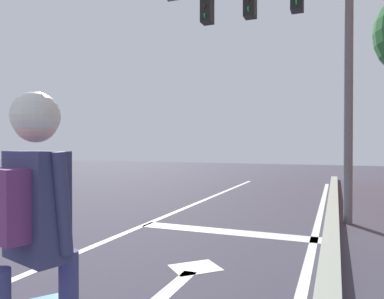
# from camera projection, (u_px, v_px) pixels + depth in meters

# --- Properties ---
(lane_line_center) EXTENTS (0.12, 20.00, 0.01)m
(lane_line_center) POSITION_uv_depth(u_px,v_px,m) (106.00, 241.00, 5.58)
(lane_line_center) COLOR silver
(lane_line_center) RESTS_ON ground
(lane_line_curbside) EXTENTS (0.12, 20.00, 0.01)m
(lane_line_curbside) POSITION_uv_depth(u_px,v_px,m) (308.00, 265.00, 4.47)
(lane_line_curbside) COLOR silver
(lane_line_curbside) RESTS_ON ground
(stop_bar) EXTENTS (3.14, 0.40, 0.01)m
(stop_bar) POSITION_uv_depth(u_px,v_px,m) (227.00, 232.00, 6.17)
(stop_bar) COLOR silver
(stop_bar) RESTS_ON ground
(lane_arrow_stem) EXTENTS (0.16, 1.40, 0.01)m
(lane_arrow_stem) POSITION_uv_depth(u_px,v_px,m) (164.00, 294.00, 3.58)
(lane_arrow_stem) COLOR silver
(lane_arrow_stem) RESTS_ON ground
(lane_arrow_head) EXTENTS (0.71, 0.71, 0.01)m
(lane_arrow_head) POSITION_uv_depth(u_px,v_px,m) (195.00, 267.00, 4.37)
(lane_arrow_head) COLOR silver
(lane_arrow_head) RESTS_ON ground
(curb_strip) EXTENTS (0.24, 24.00, 0.14)m
(curb_strip) POSITION_uv_depth(u_px,v_px,m) (330.00, 262.00, 4.38)
(curb_strip) COLOR #9BA392
(curb_strip) RESTS_ON ground
(skater) EXTENTS (0.45, 0.62, 1.68)m
(skater) POSITION_uv_depth(u_px,v_px,m) (33.00, 210.00, 1.87)
(skater) COLOR navy
(skater) RESTS_ON skateboard
(traffic_signal_mast) EXTENTS (3.86, 0.34, 5.18)m
(traffic_signal_mast) POSITION_uv_depth(u_px,v_px,m) (289.00, 33.00, 7.21)
(traffic_signal_mast) COLOR #605D5F
(traffic_signal_mast) RESTS_ON ground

